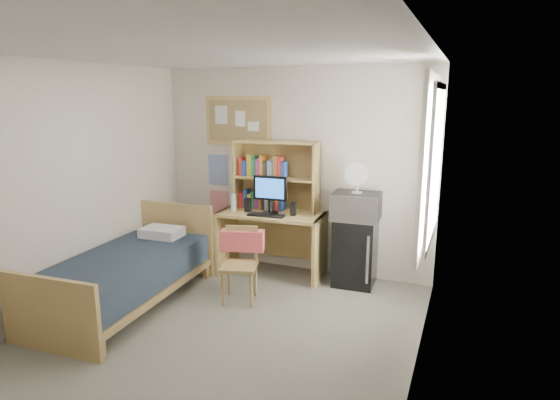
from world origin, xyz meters
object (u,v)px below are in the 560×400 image
at_px(desk_chair, 239,266).
at_px(speaker_left, 248,205).
at_px(mini_fridge, 355,251).
at_px(bed, 125,281).
at_px(desk, 272,243).
at_px(microwave, 356,206).
at_px(bulletin_board, 238,121).
at_px(desk_fan, 357,180).
at_px(speaker_right, 293,209).
at_px(monitor, 270,196).

xyz_separation_m(desk_chair, speaker_left, (-0.29, 0.82, 0.49)).
distance_m(mini_fridge, bed, 2.66).
xyz_separation_m(desk, microwave, (1.06, 0.07, 0.57)).
relative_size(bulletin_board, mini_fridge, 1.15).
distance_m(bulletin_board, microwave, 1.95).
height_order(desk_chair, mini_fridge, desk_chair).
height_order(bed, speaker_left, speaker_left).
bearing_deg(desk_fan, speaker_right, -174.21).
xyz_separation_m(bulletin_board, desk_chair, (0.62, -1.23, -1.50)).
bearing_deg(mini_fridge, speaker_left, -175.80).
relative_size(bulletin_board, speaker_left, 5.47).
bearing_deg(desk, microwave, 0.72).
distance_m(desk_chair, bed, 1.25).
xyz_separation_m(bed, microwave, (2.17, 1.52, 0.69)).
xyz_separation_m(bulletin_board, monitor, (0.63, -0.39, -0.88)).
distance_m(desk, bed, 1.83).
xyz_separation_m(bulletin_board, mini_fridge, (1.68, -0.24, -1.51)).
height_order(desk_chair, speaker_right, speaker_right).
xyz_separation_m(mini_fridge, monitor, (-1.05, -0.15, 0.63)).
height_order(mini_fridge, microwave, microwave).
bearing_deg(monitor, desk_chair, -93.55).
bearing_deg(desk_chair, microwave, 26.11).
xyz_separation_m(desk_chair, desk_fan, (1.06, 0.96, 0.88)).
bearing_deg(desk_fan, mini_fridge, 90.00).
bearing_deg(microwave, speaker_left, -176.65).
distance_m(desk, mini_fridge, 1.06).
distance_m(bed, speaker_left, 1.72).
bearing_deg(desk, monitor, -90.00).
xyz_separation_m(bed, speaker_right, (1.42, 1.41, 0.62)).
bearing_deg(mini_fridge, desk_fan, -90.00).
bearing_deg(bed, speaker_right, 41.40).
height_order(bulletin_board, desk, bulletin_board).
height_order(desk_chair, bed, desk_chair).
xyz_separation_m(speaker_right, microwave, (0.75, 0.11, 0.08)).
relative_size(monitor, desk_fan, 1.42).
height_order(desk, desk_fan, desk_fan).
relative_size(speaker_right, microwave, 0.30).
xyz_separation_m(speaker_right, desk_fan, (0.75, 0.11, 0.39)).
distance_m(bulletin_board, desk_chair, 2.04).
relative_size(bed, microwave, 3.74).
xyz_separation_m(monitor, speaker_right, (0.30, 0.01, -0.14)).
xyz_separation_m(desk, bed, (-1.11, -1.45, -0.13)).
xyz_separation_m(desk, desk_fan, (1.06, 0.07, 0.88)).
relative_size(mini_fridge, speaker_left, 4.75).
relative_size(mini_fridge, speaker_right, 4.99).
height_order(monitor, speaker_left, monitor).
relative_size(desk_chair, desk_fan, 2.62).
height_order(mini_fridge, bed, mini_fridge).
distance_m(monitor, speaker_right, 0.33).
relative_size(desk, desk_fan, 4.12).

